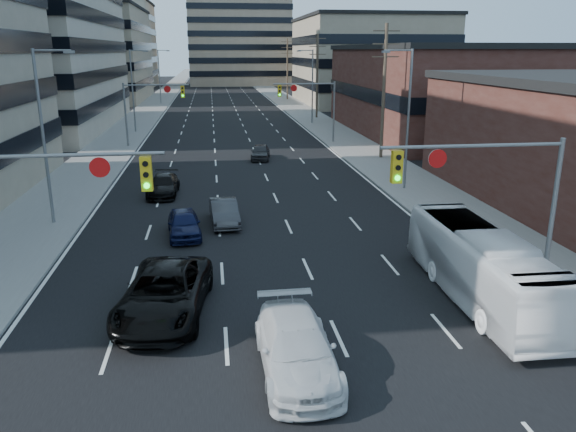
% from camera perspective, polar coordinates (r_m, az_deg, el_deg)
% --- Properties ---
extents(road_surface, '(18.00, 300.00, 0.02)m').
position_cam_1_polar(road_surface, '(140.12, -7.05, 12.72)').
color(road_surface, black).
rests_on(road_surface, ground).
extents(sidewalk_left, '(5.00, 300.00, 0.15)m').
position_cam_1_polar(sidewalk_left, '(140.43, -11.86, 12.53)').
color(sidewalk_left, slate).
rests_on(sidewalk_left, ground).
extents(sidewalk_right, '(5.00, 300.00, 0.15)m').
position_cam_1_polar(sidewalk_right, '(140.75, -2.25, 12.87)').
color(sidewalk_right, slate).
rests_on(sidewalk_right, ground).
extents(office_left_far, '(20.00, 30.00, 16.00)m').
position_cam_1_polar(office_left_far, '(112.01, -19.74, 15.10)').
color(office_left_far, gray).
rests_on(office_left_far, ground).
extents(storefront_right_mid, '(20.00, 30.00, 9.00)m').
position_cam_1_polar(storefront_right_mid, '(65.37, 16.10, 12.00)').
color(storefront_right_mid, '#472119').
rests_on(storefront_right_mid, ground).
extents(office_right_far, '(22.00, 28.00, 14.00)m').
position_cam_1_polar(office_right_far, '(101.50, 8.00, 15.25)').
color(office_right_far, gray).
rests_on(office_right_far, ground).
extents(bg_block_left, '(24.00, 24.00, 20.00)m').
position_cam_1_polar(bg_block_left, '(152.07, -18.29, 16.10)').
color(bg_block_left, '#ADA089').
rests_on(bg_block_left, ground).
extents(bg_block_right, '(22.00, 22.00, 12.00)m').
position_cam_1_polar(bg_block_right, '(143.93, 6.17, 15.23)').
color(bg_block_right, gray).
rests_on(bg_block_right, ground).
extents(signal_near_left, '(6.59, 0.33, 6.00)m').
position_cam_1_polar(signal_near_left, '(19.19, -24.00, 1.25)').
color(signal_near_left, slate).
rests_on(signal_near_left, ground).
extents(signal_near_right, '(6.59, 0.33, 6.00)m').
position_cam_1_polar(signal_near_right, '(20.68, 19.72, 2.73)').
color(signal_near_right, slate).
rests_on(signal_near_right, ground).
extents(signal_far_left, '(6.09, 0.33, 6.00)m').
position_cam_1_polar(signal_far_left, '(55.31, -13.86, 11.25)').
color(signal_far_left, slate).
rests_on(signal_far_left, ground).
extents(signal_far_right, '(6.09, 0.33, 6.00)m').
position_cam_1_polar(signal_far_right, '(55.86, 2.34, 11.74)').
color(signal_far_right, slate).
rests_on(signal_far_right, ground).
extents(utility_pole_block, '(2.20, 0.28, 11.00)m').
position_cam_1_polar(utility_pole_block, '(48.07, 9.71, 12.53)').
color(utility_pole_block, '#4C3D2D').
rests_on(utility_pole_block, ground).
extents(utility_pole_midblock, '(2.20, 0.28, 11.00)m').
position_cam_1_polar(utility_pole_midblock, '(77.20, 2.98, 14.14)').
color(utility_pole_midblock, '#4C3D2D').
rests_on(utility_pole_midblock, ground).
extents(utility_pole_distant, '(2.20, 0.28, 11.00)m').
position_cam_1_polar(utility_pole_distant, '(106.82, -0.07, 14.80)').
color(utility_pole_distant, '#4C3D2D').
rests_on(utility_pole_distant, ground).
extents(streetlight_left_near, '(2.03, 0.22, 9.00)m').
position_cam_1_polar(streetlight_left_near, '(31.21, -23.40, 8.07)').
color(streetlight_left_near, slate).
rests_on(streetlight_left_near, ground).
extents(streetlight_left_mid, '(2.03, 0.22, 9.00)m').
position_cam_1_polar(streetlight_left_mid, '(65.47, -15.39, 12.54)').
color(streetlight_left_mid, slate).
rests_on(streetlight_left_mid, ground).
extents(streetlight_left_far, '(2.03, 0.22, 9.00)m').
position_cam_1_polar(streetlight_left_far, '(100.25, -12.86, 13.88)').
color(streetlight_left_far, slate).
rests_on(streetlight_left_far, ground).
extents(streetlight_right_near, '(2.03, 0.22, 9.00)m').
position_cam_1_polar(streetlight_right_near, '(37.14, 11.92, 10.19)').
color(streetlight_right_near, slate).
rests_on(streetlight_right_near, ground).
extents(streetlight_right_far, '(2.03, 0.22, 9.00)m').
position_cam_1_polar(streetlight_right_far, '(71.01, 2.37, 13.36)').
color(streetlight_right_far, slate).
rests_on(streetlight_right_far, ground).
extents(black_pickup, '(3.47, 6.26, 1.66)m').
position_cam_1_polar(black_pickup, '(20.05, -12.44, -7.67)').
color(black_pickup, black).
rests_on(black_pickup, ground).
extents(white_van, '(2.15, 5.16, 1.49)m').
position_cam_1_polar(white_van, '(16.45, 0.85, -13.21)').
color(white_van, silver).
rests_on(white_van, ground).
extents(transit_bus, '(2.40, 9.62, 2.67)m').
position_cam_1_polar(transit_bus, '(21.76, 18.98, -4.80)').
color(transit_bus, white).
rests_on(transit_bus, ground).
extents(sedan_blue, '(1.90, 3.99, 1.32)m').
position_cam_1_polar(sedan_blue, '(28.25, -10.52, -0.76)').
color(sedan_blue, black).
rests_on(sedan_blue, ground).
extents(sedan_grey_center, '(1.63, 4.03, 1.30)m').
position_cam_1_polar(sedan_grey_center, '(29.96, -6.50, 0.39)').
color(sedan_grey_center, '#333336').
rests_on(sedan_grey_center, ground).
extents(sedan_black_far, '(1.98, 4.50, 1.29)m').
position_cam_1_polar(sedan_black_far, '(36.63, -12.55, 3.06)').
color(sedan_black_far, black).
rests_on(sedan_black_far, ground).
extents(sedan_grey_right, '(2.01, 3.93, 1.28)m').
position_cam_1_polar(sedan_grey_right, '(47.84, -2.82, 6.52)').
color(sedan_grey_right, '#2C2C2E').
rests_on(sedan_grey_right, ground).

